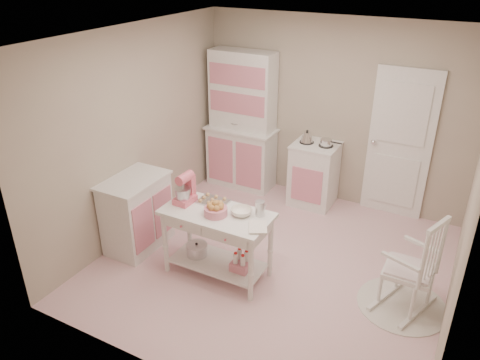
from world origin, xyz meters
The scene contains 14 objects.
room_shell centered at (0.00, 0.00, 1.65)m, with size 3.84×3.84×2.62m.
door centered at (0.95, 1.87, 1.02)m, with size 0.82×0.05×2.04m, color white.
hutch centered at (-1.31, 1.66, 1.04)m, with size 1.06×0.50×2.08m, color white.
stove centered at (-0.11, 1.61, 0.46)m, with size 0.62×0.57×0.92m, color white.
base_cabinet centered at (-1.63, -0.46, 0.46)m, with size 0.54×0.84×0.92m, color white.
lace_rug centered at (1.49, -0.05, 0.01)m, with size 0.92×0.92×0.01m, color white.
rocking_chair centered at (1.49, -0.05, 0.55)m, with size 0.48×0.72×1.10m, color white.
work_table centered at (-0.48, -0.48, 0.40)m, with size 1.20×0.60×0.80m, color white.
stand_mixer centered at (-0.90, -0.46, 0.97)m, with size 0.20×0.28×0.34m, color #E96278.
cookie_tray centered at (-0.63, -0.30, 0.81)m, with size 0.34×0.24×0.02m, color silver.
bread_basket centered at (-0.46, -0.53, 0.85)m, with size 0.25×0.25×0.09m, color pink.
mixing_bowl centered at (-0.22, -0.40, 0.84)m, with size 0.23×0.23×0.07m, color white.
metal_pitcher centered at (-0.04, -0.32, 0.89)m, with size 0.10×0.10×0.17m, color silver.
recipe_book centered at (-0.03, -0.60, 0.81)m, with size 0.18×0.25×0.02m, color white.
Camera 1 is at (1.79, -4.20, 3.34)m, focal length 35.00 mm.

